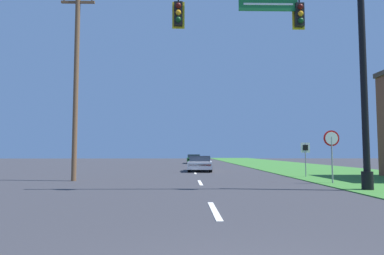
{
  "coord_description": "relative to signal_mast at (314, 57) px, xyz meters",
  "views": [
    {
      "loc": [
        -0.77,
        -2.87,
        1.5
      ],
      "look_at": [
        0.0,
        32.21,
        4.04
      ],
      "focal_mm": 32.0,
      "sensor_mm": 36.0,
      "label": 1
    }
  ],
  "objects": [
    {
      "name": "grass_verge_right",
      "position": [
        6.09,
        19.54,
        -5.28
      ],
      "size": [
        10.0,
        110.0,
        0.04
      ],
      "color": "#38752D",
      "rests_on": "ground"
    },
    {
      "name": "road_center_line",
      "position": [
        -4.41,
        11.54,
        -5.29
      ],
      "size": [
        0.16,
        34.8,
        0.01
      ],
      "color": "silver",
      "rests_on": "ground"
    },
    {
      "name": "signal_mast",
      "position": [
        0.0,
        0.0,
        0.0
      ],
      "size": [
        8.76,
        0.47,
        8.7
      ],
      "color": "black",
      "rests_on": "grass_verge_right"
    },
    {
      "name": "car_ahead",
      "position": [
        -3.95,
        13.78,
        -4.7
      ],
      "size": [
        2.07,
        4.45,
        1.19
      ],
      "color": "black",
      "rests_on": "ground"
    },
    {
      "name": "far_car",
      "position": [
        -3.95,
        32.79,
        -4.7
      ],
      "size": [
        1.82,
        4.65,
        1.19
      ],
      "color": "black",
      "rests_on": "ground"
    },
    {
      "name": "stop_sign",
      "position": [
        1.87,
        2.89,
        -3.44
      ],
      "size": [
        0.76,
        0.07,
        2.5
      ],
      "color": "gray",
      "rests_on": "grass_verge_right"
    },
    {
      "name": "route_sign_post",
      "position": [
        2.09,
        7.09,
        -3.77
      ],
      "size": [
        0.55,
        0.06,
        2.03
      ],
      "color": "gray",
      "rests_on": "grass_verge_right"
    },
    {
      "name": "utility_pole_near",
      "position": [
        -10.98,
        4.8,
        0.13
      ],
      "size": [
        1.8,
        0.26,
        10.53
      ],
      "color": "brown",
      "rests_on": "ground"
    }
  ]
}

